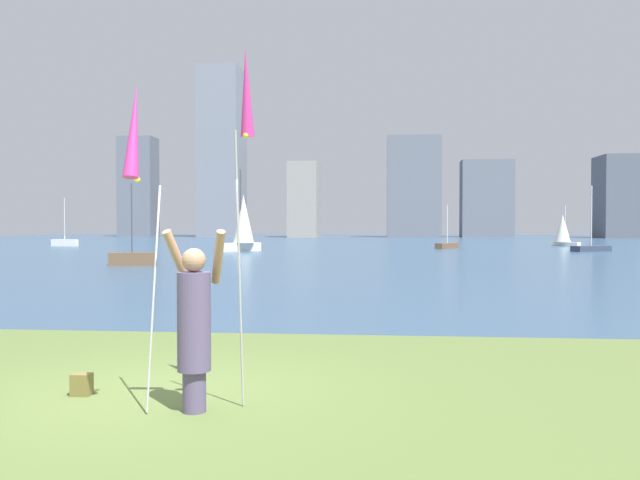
% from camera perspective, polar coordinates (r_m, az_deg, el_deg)
% --- Properties ---
extents(ground, '(120.00, 138.00, 0.12)m').
position_cam_1_polar(ground, '(58.65, 2.85, -0.63)').
color(ground, '#5B7038').
extents(person, '(0.72, 0.53, 1.98)m').
position_cam_1_polar(person, '(7.31, -10.78, -6.97)').
color(person, '#594C72').
rests_on(person, ground).
extents(kite_flag_left, '(0.16, 0.96, 3.44)m').
position_cam_1_polar(kite_flag_left, '(7.02, -15.66, 8.24)').
color(kite_flag_left, '#B2B2B7').
rests_on(kite_flag_left, ground).
extents(kite_flag_right, '(0.16, 0.73, 4.01)m').
position_cam_1_polar(kite_flag_right, '(7.69, -6.39, 11.55)').
color(kite_flag_right, '#B2B2B7').
rests_on(kite_flag_right, ground).
extents(bag, '(0.23, 0.16, 0.26)m').
position_cam_1_polar(bag, '(8.49, -19.84, -11.63)').
color(bag, olive).
rests_on(bag, ground).
extents(sailboat_0, '(2.24, 1.10, 4.01)m').
position_cam_1_polar(sailboat_0, '(33.34, -15.88, -1.52)').
color(sailboat_0, brown).
rests_on(sailboat_0, ground).
extents(sailboat_2, '(2.44, 2.37, 3.69)m').
position_cam_1_polar(sailboat_2, '(63.95, 20.20, 0.83)').
color(sailboat_2, white).
rests_on(sailboat_2, ground).
extents(sailboat_3, '(2.58, 0.96, 4.41)m').
position_cam_1_polar(sailboat_3, '(64.75, -21.13, -0.16)').
color(sailboat_3, white).
rests_on(sailboat_3, ground).
extents(sailboat_5, '(3.14, 2.27, 4.83)m').
position_cam_1_polar(sailboat_5, '(52.41, 22.31, -0.61)').
color(sailboat_5, '#333D51').
rests_on(sailboat_5, ground).
extents(sailboat_6, '(2.79, 2.47, 6.03)m').
position_cam_1_polar(sailboat_6, '(49.28, -6.64, 1.57)').
color(sailboat_6, silver).
rests_on(sailboat_6, ground).
extents(sailboat_7, '(2.19, 3.01, 3.57)m').
position_cam_1_polar(sailboat_7, '(55.12, 10.89, -0.44)').
color(sailboat_7, brown).
rests_on(sailboat_7, ground).
extents(skyline_tower_0, '(5.45, 4.41, 15.78)m').
position_cam_1_polar(skyline_tower_0, '(109.73, -15.38, 4.42)').
color(skyline_tower_0, slate).
rests_on(skyline_tower_0, ground).
extents(skyline_tower_1, '(6.17, 7.84, 25.78)m').
position_cam_1_polar(skyline_tower_1, '(103.66, -8.44, 7.41)').
color(skyline_tower_1, gray).
rests_on(skyline_tower_1, ground).
extents(skyline_tower_2, '(4.33, 7.38, 11.15)m').
position_cam_1_polar(skyline_tower_2, '(99.45, -1.34, 3.45)').
color(skyline_tower_2, gray).
rests_on(skyline_tower_2, ground).
extents(skyline_tower_3, '(7.88, 5.68, 14.99)m').
position_cam_1_polar(skyline_tower_3, '(100.26, 8.05, 4.52)').
color(skyline_tower_3, slate).
rests_on(skyline_tower_3, ground).
extents(skyline_tower_4, '(7.64, 4.03, 11.57)m').
position_cam_1_polar(skyline_tower_4, '(102.95, 14.16, 3.46)').
color(skyline_tower_4, slate).
rests_on(skyline_tower_4, ground).
extents(skyline_tower_5, '(4.67, 6.72, 11.75)m').
position_cam_1_polar(skyline_tower_5, '(103.87, 24.07, 3.41)').
color(skyline_tower_5, '#565B66').
rests_on(skyline_tower_5, ground).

